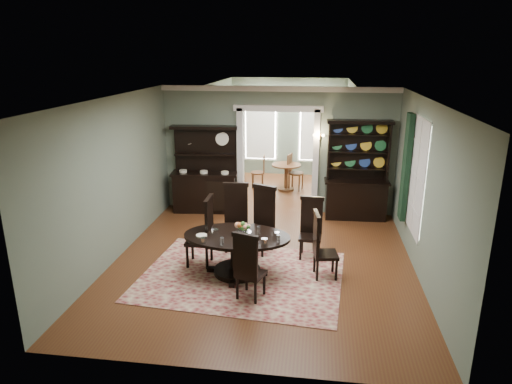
% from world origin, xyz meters
% --- Properties ---
extents(room, '(5.51, 6.01, 3.01)m').
position_xyz_m(room, '(0.00, 0.04, 1.58)').
color(room, '#583117').
rests_on(room, ground).
extents(parlor, '(3.51, 3.50, 3.01)m').
position_xyz_m(parlor, '(0.00, 5.53, 1.52)').
color(parlor, '#583117').
rests_on(parlor, ground).
extents(doorway_trim, '(2.08, 0.25, 2.57)m').
position_xyz_m(doorway_trim, '(0.00, 3.00, 1.62)').
color(doorway_trim, silver).
rests_on(doorway_trim, floor).
extents(right_window, '(0.15, 1.47, 2.12)m').
position_xyz_m(right_window, '(2.69, 0.93, 1.60)').
color(right_window, white).
rests_on(right_window, wall_right).
extents(wall_sconce, '(0.27, 0.21, 0.21)m').
position_xyz_m(wall_sconce, '(0.95, 2.85, 1.89)').
color(wall_sconce, '#C88535').
rests_on(wall_sconce, back_wall_right).
extents(rug, '(3.63, 2.90, 0.01)m').
position_xyz_m(rug, '(-0.29, -0.53, 0.01)').
color(rug, maroon).
rests_on(rug, floor).
extents(dining_table, '(1.87, 1.74, 0.73)m').
position_xyz_m(dining_table, '(-0.39, -0.45, 0.51)').
color(dining_table, black).
rests_on(dining_table, rug).
extents(centerpiece, '(1.48, 0.95, 0.24)m').
position_xyz_m(centerpiece, '(-0.29, -0.41, 0.80)').
color(centerpiece, white).
rests_on(centerpiece, dining_table).
extents(chair_far_left, '(0.54, 0.52, 1.32)m').
position_xyz_m(chair_far_left, '(-0.61, 0.68, 0.69)').
color(chair_far_left, black).
rests_on(chair_far_left, rug).
extents(chair_far_mid, '(0.63, 0.61, 1.31)m').
position_xyz_m(chair_far_mid, '(-0.08, 0.61, 0.69)').
color(chair_far_mid, black).
rests_on(chair_far_mid, rug).
extents(chair_far_right, '(0.45, 0.43, 1.16)m').
position_xyz_m(chair_far_right, '(0.87, 0.49, 0.61)').
color(chair_far_right, black).
rests_on(chair_far_right, rug).
extents(chair_end_left, '(0.46, 0.50, 1.30)m').
position_xyz_m(chair_end_left, '(-1.02, -0.18, 0.68)').
color(chair_end_left, black).
rests_on(chair_end_left, rug).
extents(chair_end_right, '(0.47, 0.49, 1.18)m').
position_xyz_m(chair_end_right, '(1.05, -0.37, 0.62)').
color(chair_end_right, black).
rests_on(chair_end_right, rug).
extents(chair_near, '(0.53, 0.52, 1.15)m').
position_xyz_m(chair_near, '(-0.06, -1.31, 0.61)').
color(chair_near, black).
rests_on(chair_near, rug).
extents(sideboard, '(1.62, 0.70, 2.08)m').
position_xyz_m(sideboard, '(-1.74, 2.76, 0.73)').
color(sideboard, black).
rests_on(sideboard, floor).
extents(welsh_dresser, '(1.49, 0.59, 2.29)m').
position_xyz_m(welsh_dresser, '(1.86, 2.75, 0.83)').
color(welsh_dresser, black).
rests_on(welsh_dresser, floor).
extents(parlor_table, '(0.81, 0.81, 0.75)m').
position_xyz_m(parlor_table, '(0.09, 4.73, 0.49)').
color(parlor_table, '#5A2D19').
rests_on(parlor_table, parlor_floor).
extents(parlor_chair_left, '(0.40, 0.40, 0.94)m').
position_xyz_m(parlor_chair_left, '(-0.66, 4.86, 0.50)').
color(parlor_chair_left, '#5A2D19').
rests_on(parlor_chair_left, parlor_floor).
extents(parlor_chair_right, '(0.47, 0.45, 1.02)m').
position_xyz_m(parlor_chair_right, '(0.29, 4.82, 0.54)').
color(parlor_chair_right, '#5A2D19').
rests_on(parlor_chair_right, parlor_floor).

